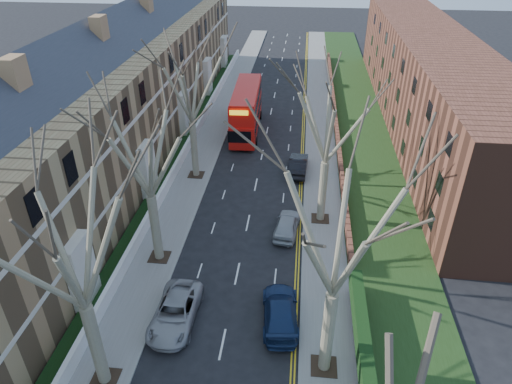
% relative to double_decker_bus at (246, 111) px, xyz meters
% --- Properties ---
extents(pavement_left, '(3.00, 102.00, 0.12)m').
position_rel_double_decker_bus_xyz_m(pavement_left, '(-3.69, 0.16, -2.31)').
color(pavement_left, slate).
rests_on(pavement_left, ground).
extents(pavement_right, '(3.00, 102.00, 0.12)m').
position_rel_double_decker_bus_xyz_m(pavement_right, '(8.31, 0.16, -2.31)').
color(pavement_right, slate).
rests_on(pavement_right, ground).
extents(terrace_left, '(9.70, 78.00, 13.60)m').
position_rel_double_decker_bus_xyz_m(terrace_left, '(-11.33, -7.84, 3.16)').
color(terrace_left, '#94724B').
rests_on(terrace_left, ground).
extents(flats_right, '(13.97, 54.00, 10.00)m').
position_rel_double_decker_bus_xyz_m(flats_right, '(19.77, 4.16, 2.61)').
color(flats_right, brown).
rests_on(flats_right, ground).
extents(front_wall_left, '(0.30, 78.00, 1.00)m').
position_rel_double_decker_bus_xyz_m(front_wall_left, '(-5.34, -7.84, -1.75)').
color(front_wall_left, white).
rests_on(front_wall_left, ground).
extents(grass_verge_right, '(6.00, 102.00, 0.06)m').
position_rel_double_decker_bus_xyz_m(grass_verge_right, '(12.81, 0.16, -2.22)').
color(grass_verge_right, '#1C3312').
rests_on(grass_verge_right, ground).
extents(tree_left_mid, '(10.50, 10.50, 14.71)m').
position_rel_double_decker_bus_xyz_m(tree_left_mid, '(-3.39, -32.84, 7.18)').
color(tree_left_mid, '#746C52').
rests_on(tree_left_mid, ground).
extents(tree_left_far, '(10.15, 10.15, 14.22)m').
position_rel_double_decker_bus_xyz_m(tree_left_far, '(-3.39, -22.84, 6.87)').
color(tree_left_far, '#746C52').
rests_on(tree_left_far, ground).
extents(tree_left_dist, '(10.50, 10.50, 14.71)m').
position_rel_double_decker_bus_xyz_m(tree_left_dist, '(-3.39, -10.84, 7.19)').
color(tree_left_dist, '#746C52').
rests_on(tree_left_dist, ground).
extents(tree_right_mid, '(10.50, 10.50, 14.71)m').
position_rel_double_decker_bus_xyz_m(tree_right_mid, '(8.01, -30.84, 7.18)').
color(tree_right_mid, '#746C52').
rests_on(tree_right_mid, ground).
extents(tree_right_far, '(10.15, 10.15, 14.22)m').
position_rel_double_decker_bus_xyz_m(tree_right_far, '(8.01, -16.84, 6.87)').
color(tree_right_far, '#746C52').
rests_on(tree_right_far, ground).
extents(double_decker_bus, '(3.22, 11.64, 4.81)m').
position_rel_double_decker_bus_xyz_m(double_decker_bus, '(0.00, 0.00, 0.00)').
color(double_decker_bus, red).
rests_on(double_decker_bus, ground).
extents(car_left_far, '(2.54, 5.31, 1.46)m').
position_rel_double_decker_bus_xyz_m(car_left_far, '(-0.73, -28.41, -1.64)').
color(car_left_far, '#949599').
rests_on(car_left_far, ground).
extents(car_right_near, '(2.53, 5.28, 1.48)m').
position_rel_double_decker_bus_xyz_m(car_right_near, '(5.46, -27.71, -1.63)').
color(car_right_near, navy).
rests_on(car_right_near, ground).
extents(car_right_mid, '(2.17, 4.44, 1.46)m').
position_rel_double_decker_bus_xyz_m(car_right_mid, '(5.44, -18.78, -1.64)').
color(car_right_mid, '#989BA0').
rests_on(car_right_mid, ground).
extents(car_right_far, '(1.91, 4.82, 1.56)m').
position_rel_double_decker_bus_xyz_m(car_right_far, '(6.01, -9.08, -1.59)').
color(car_right_far, black).
rests_on(car_right_far, ground).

